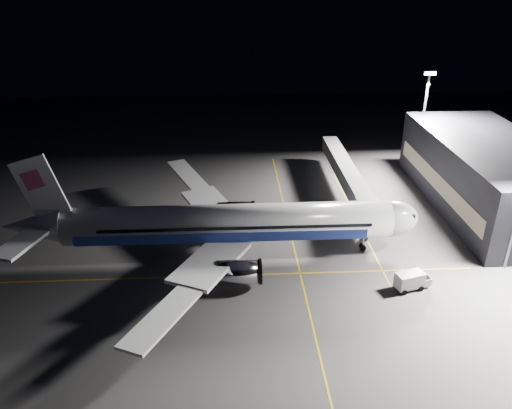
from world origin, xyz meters
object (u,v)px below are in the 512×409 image
object	(u,v)px
airliner	(222,224)
service_truck	(412,280)
safety_cone_a	(208,232)
safety_cone_c	(180,233)
floodlight_mast_north	(424,113)
safety_cone_b	(261,238)
jet_bridge	(348,177)
baggage_tug	(236,223)

from	to	relation	value
airliner	service_truck	bearing A→B (deg)	-21.99
airliner	safety_cone_a	size ratio (longest dim) A/B	115.35
service_truck	safety_cone_c	bearing A→B (deg)	136.59
floodlight_mast_north	service_truck	size ratio (longest dim) A/B	3.93
airliner	safety_cone_b	world-z (taller)	airliner
safety_cone_a	floodlight_mast_north	bearing A→B (deg)	30.58
airliner	safety_cone_c	xyz separation A→B (m)	(-6.92, 6.30, -4.85)
safety_cone_b	safety_cone_c	distance (m)	13.16
safety_cone_a	safety_cone_c	size ratio (longest dim) A/B	0.86
jet_bridge	safety_cone_c	size ratio (longest dim) A/B	55.43
floodlight_mast_north	safety_cone_c	size ratio (longest dim) A/B	33.35
floodlight_mast_north	safety_cone_a	size ratio (longest dim) A/B	38.84
safety_cone_b	baggage_tug	bearing A→B (deg)	134.14
airliner	service_truck	world-z (taller)	airliner
service_truck	floodlight_mast_north	bearing A→B (deg)	53.77
jet_bridge	baggage_tug	bearing A→B (deg)	-154.31
airliner	jet_bridge	xyz separation A→B (m)	(23.08, 18.06, -0.58)
baggage_tug	airliner	bearing A→B (deg)	-87.67
safety_cone_a	safety_cone_c	world-z (taller)	safety_cone_c
airliner	jet_bridge	bearing A→B (deg)	38.04
floodlight_mast_north	safety_cone_b	size ratio (longest dim) A/B	36.12
floodlight_mast_north	airliner	bearing A→B (deg)	-142.09
floodlight_mast_north	baggage_tug	size ratio (longest dim) A/B	6.65
airliner	safety_cone_b	distance (m)	8.73
safety_cone_c	safety_cone_a	bearing A→B (deg)	-0.30
safety_cone_a	baggage_tug	bearing A→B (deg)	20.55
service_truck	baggage_tug	xyz separation A→B (m)	(-23.58, 18.39, -0.47)
service_truck	safety_cone_c	size ratio (longest dim) A/B	8.49
airliner	baggage_tug	distance (m)	9.32
service_truck	safety_cone_c	distance (m)	36.70
floodlight_mast_north	safety_cone_a	bearing A→B (deg)	-149.42
safety_cone_c	airliner	bearing A→B (deg)	-42.30
baggage_tug	safety_cone_c	size ratio (longest dim) A/B	5.02
service_truck	baggage_tug	distance (m)	29.91
airliner	baggage_tug	size ratio (longest dim) A/B	19.75
jet_bridge	baggage_tug	distance (m)	23.51
airliner	safety_cone_b	size ratio (longest dim) A/B	107.27
airliner	floodlight_mast_north	distance (m)	52.56
floodlight_mast_north	safety_cone_a	distance (m)	51.96
jet_bridge	safety_cone_a	size ratio (longest dim) A/B	64.54
jet_bridge	baggage_tug	world-z (taller)	jet_bridge
airliner	jet_bridge	world-z (taller)	airliner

